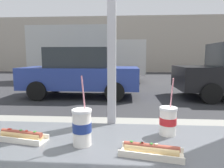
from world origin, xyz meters
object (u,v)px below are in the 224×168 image
Objects in this scene: soda_cup_right at (82,127)px; hotdog_tray_near at (22,136)px; box_truck at (85,53)px; parked_car_blue at (81,72)px; hotdog_tray_far at (151,150)px; soda_cup_left at (168,120)px.

hotdog_tray_near is (-0.31, 0.03, -0.07)m from soda_cup_right.
hotdog_tray_near is 0.04× the size of box_truck.
soda_cup_right is at bearing -78.63° from box_truck.
box_truck is at bearing 99.23° from parked_car_blue.
hotdog_tray_near is 0.63m from hotdog_tray_far.
hotdog_tray_far is (0.62, -0.11, -0.00)m from hotdog_tray_near.
parked_car_blue reaches higher than soda_cup_left.
soda_cup_left is 0.93× the size of soda_cup_right.
parked_car_blue is 0.63× the size of box_truck.
box_truck reaches higher than soda_cup_right.
hotdog_tray_far is at bearing -74.58° from parked_car_blue.
parked_car_blue reaches higher than hotdog_tray_near.
parked_car_blue is 4.85m from box_truck.
soda_cup_right is 0.32m from hotdog_tray_near.
soda_cup_left is at bearing 20.29° from soda_cup_right.
soda_cup_right reaches higher than hotdog_tray_far.
soda_cup_left is 0.27m from hotdog_tray_far.
soda_cup_right reaches higher than hotdog_tray_near.
box_truck is (-2.52, 11.10, 0.66)m from hotdog_tray_far.
box_truck is (-1.90, 10.98, 0.66)m from hotdog_tray_near.
soda_cup_left is at bearing 9.78° from hotdog_tray_near.
parked_car_blue reaches higher than soda_cup_right.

